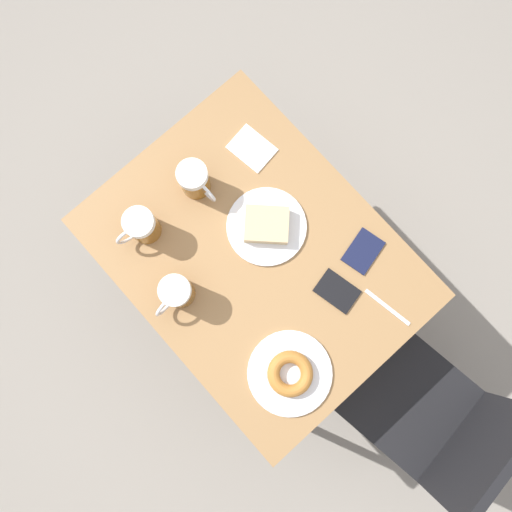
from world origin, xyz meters
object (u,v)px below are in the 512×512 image
beer_mug_right (142,226)px  passport_near_edge (363,251)px  plate_with_donut (290,373)px  beer_mug_left (195,180)px  fork (387,307)px  napkin_folded (252,148)px  beer_mug_center (177,292)px  plate_with_cake (267,226)px  passport_far_edge (337,291)px  chair (440,424)px

beer_mug_right → passport_near_edge: 0.69m
plate_with_donut → beer_mug_left: (-0.17, -0.63, 0.05)m
fork → beer_mug_right: bearing=-59.6°
beer_mug_left → passport_near_edge: size_ratio=0.99×
beer_mug_left → napkin_folded: bearing=173.9°
beer_mug_left → beer_mug_center: (0.27, 0.23, 0.00)m
beer_mug_left → beer_mug_center: 0.35m
beer_mug_center → beer_mug_right: size_ratio=1.00×
napkin_folded → passport_near_edge: (-0.04, 0.48, 0.00)m
plate_with_cake → passport_far_edge: 0.30m
plate_with_donut → napkin_folded: size_ratio=1.72×
plate_with_donut → plate_with_cake: bearing=-123.2°
chair → beer_mug_left: 1.17m
chair → passport_far_edge: size_ratio=6.03×
napkin_folded → fork: size_ratio=0.89×
plate_with_donut → beer_mug_center: (0.09, -0.40, 0.05)m
beer_mug_right → passport_far_edge: (-0.32, 0.54, -0.06)m
beer_mug_left → beer_mug_center: same height
plate_with_donut → fork: size_ratio=1.53×
plate_with_donut → beer_mug_center: bearing=-77.2°
plate_with_cake → passport_far_edge: size_ratio=1.79×
passport_near_edge → passport_far_edge: (0.15, 0.04, 0.00)m
chair → napkin_folded: 1.13m
plate_with_donut → napkin_folded: (-0.39, -0.61, -0.01)m
beer_mug_right → passport_far_edge: size_ratio=0.99×
chair → beer_mug_left: size_ratio=6.06×
chair → plate_with_donut: (0.27, -0.50, 0.24)m
plate_with_cake → passport_near_edge: size_ratio=1.78×
plate_with_cake → passport_far_edge: (-0.03, 0.30, -0.02)m
beer_mug_center → passport_near_edge: (-0.52, 0.28, -0.06)m
chair → plate_with_cake: size_ratio=3.37×
plate_with_cake → plate_with_donut: size_ratio=0.98×
napkin_folded → passport_far_edge: passport_far_edge is taller
plate_with_donut → passport_far_edge: 0.29m
plate_with_donut → passport_near_edge: (-0.42, -0.12, -0.01)m
beer_mug_right → napkin_folded: (-0.43, 0.02, -0.06)m
beer_mug_left → napkin_folded: (-0.21, 0.02, -0.06)m
beer_mug_center → chair: bearing=111.7°
beer_mug_center → fork: bearing=134.5°
beer_mug_right → passport_near_edge: bearing=132.6°
chair → beer_mug_left: (0.09, -1.12, 0.29)m
chair → passport_far_edge: bearing=-98.9°
beer_mug_left → passport_near_edge: beer_mug_left is taller
chair → beer_mug_center: size_ratio=6.07×
chair → passport_near_edge: bearing=-112.1°
beer_mug_left → passport_far_edge: beer_mug_left is taller
plate_with_donut → beer_mug_center: size_ratio=1.83×
beer_mug_right → napkin_folded: beer_mug_right is taller
fork → beer_mug_left: bearing=-74.8°
chair → fork: 0.50m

